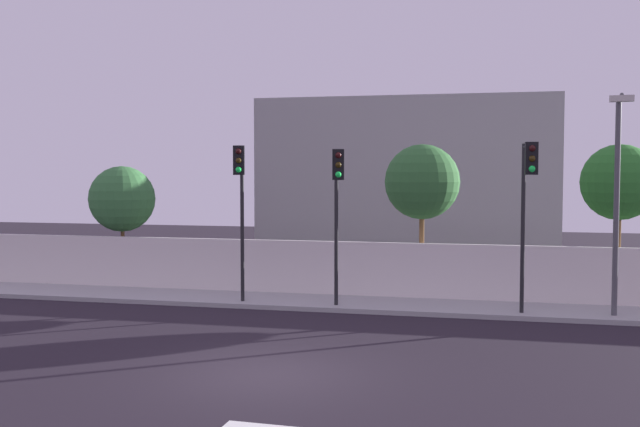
# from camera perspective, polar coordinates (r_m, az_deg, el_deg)

# --- Properties ---
(ground_plane) EXTENTS (80.00, 80.00, 0.00)m
(ground_plane) POSITION_cam_1_polar(r_m,az_deg,el_deg) (16.29, -4.22, -12.14)
(ground_plane) COLOR black
(sidewalk) EXTENTS (36.00, 2.40, 0.15)m
(sidewalk) POSITION_cam_1_polar(r_m,az_deg,el_deg) (24.04, 1.66, -6.91)
(sidewalk) COLOR #9C9C9C
(sidewalk) RESTS_ON ground
(perimeter_wall) EXTENTS (36.00, 0.18, 1.80)m
(perimeter_wall) POSITION_cam_1_polar(r_m,az_deg,el_deg) (25.14, 2.25, -4.21)
(perimeter_wall) COLOR silver
(perimeter_wall) RESTS_ON sidewalk
(traffic_light_left) EXTENTS (0.55, 1.46, 4.81)m
(traffic_light_left) POSITION_cam_1_polar(r_m,az_deg,el_deg) (22.37, 1.33, 1.57)
(traffic_light_left) COLOR black
(traffic_light_left) RESTS_ON sidewalk
(traffic_light_center) EXTENTS (0.39, 1.57, 4.97)m
(traffic_light_center) POSITION_cam_1_polar(r_m,az_deg,el_deg) (21.87, 15.58, 1.70)
(traffic_light_center) COLOR black
(traffic_light_center) RESTS_ON sidewalk
(traffic_light_right) EXTENTS (0.44, 1.11, 4.95)m
(traffic_light_right) POSITION_cam_1_polar(r_m,az_deg,el_deg) (23.39, -6.11, 1.81)
(traffic_light_right) COLOR black
(traffic_light_right) RESTS_ON sidewalk
(street_lamp_curbside) EXTENTS (0.66, 2.41, 6.19)m
(street_lamp_curbside) POSITION_cam_1_polar(r_m,az_deg,el_deg) (22.63, 21.81, 1.98)
(street_lamp_curbside) COLOR #4C4C51
(street_lamp_curbside) RESTS_ON sidewalk
(roadside_tree_leftmost) EXTENTS (2.47, 2.47, 4.51)m
(roadside_tree_leftmost) POSITION_cam_1_polar(r_m,az_deg,el_deg) (28.98, -14.91, 1.08)
(roadside_tree_leftmost) COLOR brown
(roadside_tree_leftmost) RESTS_ON ground
(roadside_tree_midleft) EXTENTS (2.57, 2.57, 5.24)m
(roadside_tree_midleft) POSITION_cam_1_polar(r_m,az_deg,el_deg) (25.67, 7.82, 2.39)
(roadside_tree_midleft) COLOR brown
(roadside_tree_midleft) RESTS_ON ground
(roadside_tree_midright) EXTENTS (2.45, 2.45, 5.19)m
(roadside_tree_midright) POSITION_cam_1_polar(r_m,az_deg,el_deg) (25.87, 21.94, 2.20)
(roadside_tree_midright) COLOR brown
(roadside_tree_midright) RESTS_ON ground
(low_building_distant) EXTENTS (14.74, 6.00, 7.93)m
(low_building_distant) POSITION_cam_1_polar(r_m,az_deg,el_deg) (38.71, 6.79, 2.73)
(low_building_distant) COLOR #959595
(low_building_distant) RESTS_ON ground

